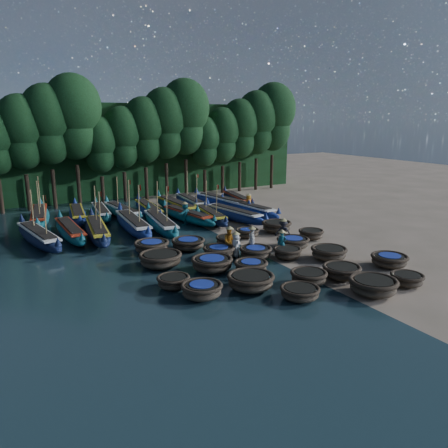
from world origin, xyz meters
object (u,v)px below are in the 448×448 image
long_boat_13 (148,209)px  coracle_19 (311,234)px  long_boat_17 (237,199)px  coracle_5 (202,290)px  coracle_7 (309,277)px  coracle_10 (173,281)px  coracle_14 (329,253)px  coracle_17 (256,252)px  fisherman_0 (236,244)px  coracle_18 (293,242)px  long_boat_5 (187,216)px  fisherman_2 (230,241)px  fisherman_4 (252,241)px  coracle_21 (188,243)px  coracle_24 (277,226)px  long_boat_14 (176,206)px  long_boat_4 (161,223)px  long_boat_9 (39,216)px  long_boat_0 (39,237)px  fisherman_5 (185,213)px  coracle_6 (251,281)px  coracle_20 (152,246)px  long_boat_15 (190,202)px  fisherman_6 (249,203)px  coracle_4 (407,279)px  coracle_22 (228,240)px  long_boat_16 (221,202)px  long_boat_10 (78,214)px  long_boat_6 (210,215)px  fisherman_1 (282,242)px  coracle_11 (212,263)px  long_boat_1 (70,231)px  coracle_23 (247,233)px  coracle_3 (373,286)px  fisherman_3 (283,232)px  coracle_16 (219,252)px  long_boat_7 (234,214)px  coracle_13 (287,253)px  long_boat_3 (133,224)px  coracle_2 (300,292)px  coracle_15 (161,259)px

long_boat_13 → coracle_19: bearing=-55.4°
long_boat_17 → coracle_5: bearing=-115.7°
coracle_7 → coracle_10: 7.05m
coracle_14 → coracle_17: size_ratio=1.10×
fisherman_0 → coracle_18: bearing=-93.0°
long_boat_5 → long_boat_17: long_boat_5 is taller
fisherman_2 → fisherman_4: bearing=-9.4°
coracle_21 → long_boat_17: (10.79, 11.65, 0.10)m
coracle_24 → long_boat_14: long_boat_14 is taller
long_boat_4 → long_boat_9: long_boat_9 is taller
long_boat_0 → fisherman_5: bearing=-7.2°
coracle_6 → coracle_20: (-2.26, 8.31, -0.02)m
coracle_14 → long_boat_15: long_boat_15 is taller
fisherman_6 → coracle_20: bearing=-20.1°
fisherman_0 → fisherman_4: bearing=-93.9°
coracle_20 → long_boat_13: size_ratio=0.28×
coracle_4 → coracle_22: 11.88m
long_boat_5 → long_boat_16: (5.29, 3.84, 0.06)m
long_boat_10 → fisherman_0: 16.64m
long_boat_4 → fisherman_0: long_boat_4 is taller
coracle_19 → long_boat_6: 9.35m
coracle_17 → long_boat_10: 17.78m
coracle_6 → fisherman_1: 6.19m
coracle_19 → long_boat_13: 15.22m
coracle_11 → long_boat_13: 15.75m
long_boat_4 → coracle_6: bearing=-84.4°
long_boat_1 → long_boat_9: (-1.35, 5.92, 0.05)m
long_boat_1 → fisherman_5: (9.01, -0.25, 0.39)m
coracle_17 → fisherman_0: fisherman_0 is taller
coracle_21 → long_boat_6: bearing=52.6°
coracle_11 → coracle_23: (5.58, 5.06, -0.10)m
coracle_3 → fisherman_0: 8.91m
long_boat_5 → fisherman_1: bearing=-90.9°
fisherman_3 → coracle_6: bearing=-88.0°
coracle_5 → coracle_16: size_ratio=0.98×
long_boat_7 → long_boat_10: size_ratio=1.06×
coracle_4 → long_boat_5: bearing=102.2°
long_boat_6 → fisherman_4: bearing=-93.7°
coracle_18 → long_boat_15: size_ratio=0.28×
coracle_11 → coracle_13: (5.12, -0.31, -0.06)m
coracle_24 → coracle_7: bearing=-117.0°
coracle_11 → coracle_20: (-1.83, 4.91, -0.01)m
long_boat_0 → coracle_14: bearing=-48.2°
long_boat_15 → long_boat_17: (4.79, -0.88, -0.02)m
coracle_3 → long_boat_3: bearing=110.4°
long_boat_0 → long_boat_7: (15.43, -0.30, -0.03)m
long_boat_10 → coracle_2: bearing=-67.3°
coracle_17 → coracle_22: size_ratio=0.98×
long_boat_4 → long_boat_5: bearing=36.0°
coracle_11 → coracle_15: 3.12m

